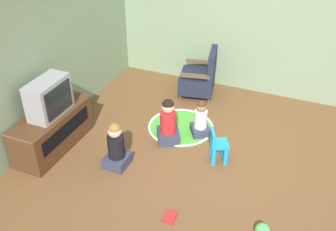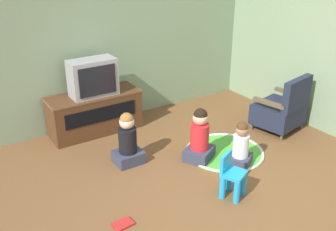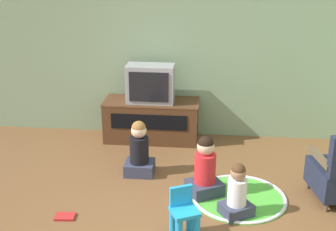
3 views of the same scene
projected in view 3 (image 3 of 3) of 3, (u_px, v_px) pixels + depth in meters
The scene contains 9 objects.
wall_back at pixel (170, 41), 6.41m from camera, with size 5.32×0.12×2.67m.
tv_cabinet at pixel (151, 120), 6.49m from camera, with size 1.31×0.50×0.58m.
television at pixel (150, 84), 6.26m from camera, with size 0.64×0.33×0.51m.
yellow_kid_chair at pixel (184, 216), 4.36m from camera, with size 0.32×0.32×0.50m.
play_mat at pixel (239, 198), 5.09m from camera, with size 1.03×1.03×0.04m.
child_watching_left at pixel (205, 170), 5.07m from camera, with size 0.46×0.44×0.70m.
child_watching_center at pixel (237, 193), 4.70m from camera, with size 0.39×0.38×0.59m.
child_watching_right at pixel (139, 151), 5.54m from camera, with size 0.34×0.30×0.68m.
book at pixel (65, 217), 4.74m from camera, with size 0.21×0.16×0.02m.
Camera 3 is at (0.29, -3.82, 2.64)m, focal length 50.00 mm.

